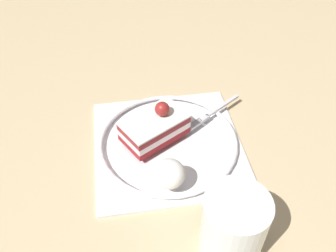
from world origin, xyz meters
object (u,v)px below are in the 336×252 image
object	(u,v)px
dessert_plate	(168,143)
whipped_cream_dollop	(169,174)
cake_slice	(155,126)
fork	(212,112)
drink_glass_near	(233,228)

from	to	relation	value
dessert_plate	whipped_cream_dollop	xyz separation A→B (m)	(0.01, 0.09, 0.03)
cake_slice	fork	bearing A→B (deg)	-158.66
whipped_cream_dollop	fork	distance (m)	0.17
dessert_plate	fork	bearing A→B (deg)	-148.32
whipped_cream_dollop	cake_slice	bearing A→B (deg)	-83.28
dessert_plate	fork	world-z (taller)	fork
cake_slice	whipped_cream_dollop	size ratio (longest dim) A/B	2.62
dessert_plate	whipped_cream_dollop	size ratio (longest dim) A/B	5.42
cake_slice	whipped_cream_dollop	distance (m)	0.10
cake_slice	drink_glass_near	size ratio (longest dim) A/B	1.21
cake_slice	drink_glass_near	bearing A→B (deg)	111.56
whipped_cream_dollop	drink_glass_near	bearing A→B (deg)	123.94
fork	dessert_plate	bearing A→B (deg)	31.68
cake_slice	dessert_plate	bearing A→B (deg)	151.10
dessert_plate	drink_glass_near	world-z (taller)	drink_glass_near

